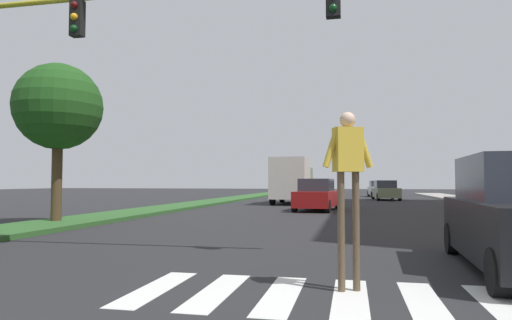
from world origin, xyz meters
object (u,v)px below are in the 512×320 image
Objects in this scene: truck_box_delivery at (292,180)px; sedan_distant at (386,191)px; sedan_far_horizon at (378,189)px; tree_mid at (58,107)px; pedestrian_performer at (348,171)px; traffic_light_gantry at (79,49)px; sedan_midblock at (317,196)px.

sedan_distant is at bearing 50.52° from truck_box_delivery.
sedan_distant is at bearing -89.16° from sedan_far_horizon.
tree_mid is 1.30× the size of sedan_far_horizon.
tree_mid is at bearing -110.00° from truck_box_delivery.
sedan_distant is 8.33m from sedan_far_horizon.
pedestrian_performer is at bearing -93.71° from sedan_far_horizon.
pedestrian_performer is at bearing -21.72° from traffic_light_gantry.
traffic_light_gantry is 2.38× the size of sedan_far_horizon.
sedan_distant is 0.75× the size of truck_box_delivery.
pedestrian_performer is 0.53× the size of sedan_midblock.
pedestrian_performer is at bearing -84.30° from sedan_midblock.
sedan_far_horizon is (4.43, 23.56, -0.02)m from sedan_midblock.
tree_mid reaches higher than sedan_far_horizon.
truck_box_delivery reaches higher than sedan_midblock.
tree_mid reaches higher than pedestrian_performer.
sedan_far_horizon is (-0.12, 8.33, -0.00)m from sedan_distant.
sedan_distant is at bearing 85.15° from pedestrian_performer.
traffic_light_gantry is at bearing -102.26° from sedan_far_horizon.
tree_mid is 6.97m from traffic_light_gantry.
traffic_light_gantry reaches higher than sedan_distant.
tree_mid is 18.19m from truck_box_delivery.
truck_box_delivery is (-3.99, 24.65, -0.03)m from pedestrian_performer.
traffic_light_gantry is 2.21× the size of sedan_distant.
sedan_midblock is at bearing 75.32° from traffic_light_gantry.
truck_box_delivery is at bearing 107.67° from sedan_midblock.
sedan_midblock is at bearing -106.64° from sedan_distant.
sedan_far_horizon is at bearing 69.05° from tree_mid.
truck_box_delivery reaches higher than pedestrian_performer.
truck_box_delivery is at bearing -129.48° from sedan_distant.
sedan_distant is at bearing 73.36° from sedan_midblock.
sedan_far_horizon is 17.87m from truck_box_delivery.
truck_box_delivery is at bearing 70.00° from tree_mid.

